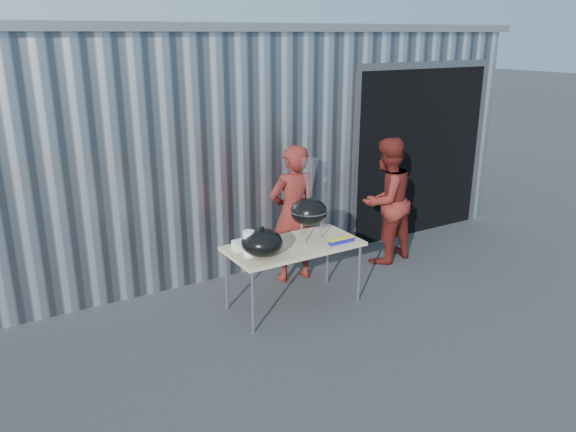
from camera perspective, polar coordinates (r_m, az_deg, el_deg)
ground at (r=5.97m, az=0.53°, el=-11.88°), size 80.00×80.00×0.00m
building at (r=9.80m, az=-9.20°, el=9.38°), size 8.20×6.20×3.10m
folding_table at (r=6.25m, az=0.57°, el=-3.24°), size 1.50×0.75×0.75m
kettle_grill at (r=6.25m, az=2.13°, el=1.25°), size 0.42×0.42×0.93m
grill_lid at (r=5.89m, az=-2.65°, el=-2.71°), size 0.44×0.44×0.32m
paper_towels at (r=5.88m, az=-4.01°, el=-2.82°), size 0.12×0.12×0.28m
white_tub at (r=6.10m, az=-4.63°, el=-2.94°), size 0.20×0.15×0.10m
foil_box at (r=6.29m, az=5.46°, el=-2.51°), size 0.32×0.06×0.06m
person_cook at (r=6.91m, az=0.49°, el=0.20°), size 0.65×0.45×1.72m
person_bystander at (r=7.61m, az=9.91°, el=1.53°), size 0.92×0.78×1.70m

